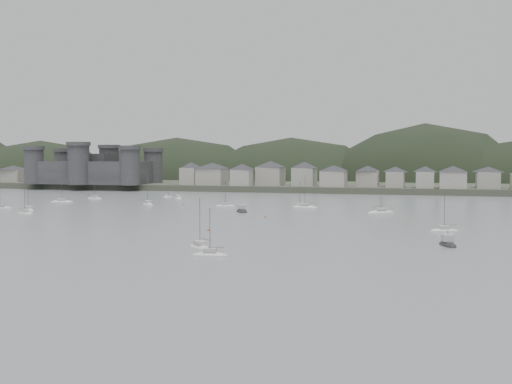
% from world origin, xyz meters
% --- Properties ---
extents(ground, '(900.00, 900.00, 0.00)m').
position_xyz_m(ground, '(0.00, 0.00, 0.00)').
color(ground, slate).
rests_on(ground, ground).
extents(far_shore_land, '(900.00, 250.00, 3.00)m').
position_xyz_m(far_shore_land, '(0.00, 295.00, 1.50)').
color(far_shore_land, '#383D2D').
rests_on(far_shore_land, ground).
extents(forested_ridge, '(851.55, 103.94, 102.57)m').
position_xyz_m(forested_ridge, '(4.83, 269.40, -11.28)').
color(forested_ridge, black).
rests_on(forested_ridge, ground).
extents(castle, '(66.00, 43.00, 20.00)m').
position_xyz_m(castle, '(-120.00, 179.80, 10.96)').
color(castle, '#313133').
rests_on(castle, far_shore_land).
extents(waterfront_town, '(451.48, 28.46, 12.92)m').
position_xyz_m(waterfront_town, '(50.59, 183.34, 8.66)').
color(waterfront_town, gray).
rests_on(waterfront_town, far_shore_land).
extents(sailboat_lead, '(7.43, 4.31, 9.70)m').
position_xyz_m(sailboat_lead, '(59.32, 30.26, 0.18)').
color(sailboat_lead, silver).
rests_on(sailboat_lead, ground).
extents(moored_fleet, '(265.54, 152.55, 13.17)m').
position_xyz_m(moored_fleet, '(-5.33, 68.17, 0.17)').
color(moored_fleet, silver).
rests_on(moored_fleet, ground).
extents(motor_launch_near, '(4.70, 7.98, 3.81)m').
position_xyz_m(motor_launch_near, '(59.68, 5.46, 0.29)').
color(motor_launch_near, black).
rests_on(motor_launch_near, ground).
extents(motor_launch_far, '(6.69, 9.62, 4.15)m').
position_xyz_m(motor_launch_far, '(-2.59, 67.42, 0.28)').
color(motor_launch_far, black).
rests_on(motor_launch_far, ground).
extents(mooring_buoys, '(155.70, 103.55, 0.70)m').
position_xyz_m(mooring_buoys, '(-0.77, 70.31, 0.15)').
color(mooring_buoys, '#AE643A').
rests_on(mooring_buoys, ground).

